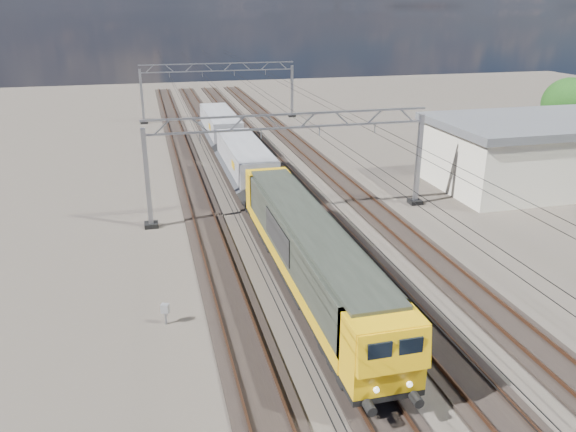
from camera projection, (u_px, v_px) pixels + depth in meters
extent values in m
plane|color=#2A251F|center=(306.00, 236.00, 35.64)|extent=(160.00, 160.00, 0.00)
cube|color=black|center=(212.00, 244.00, 34.24)|extent=(2.60, 140.00, 0.12)
cube|color=brown|center=(200.00, 243.00, 34.01)|extent=(0.08, 140.00, 0.16)
cube|color=brown|center=(224.00, 241.00, 34.35)|extent=(0.08, 140.00, 0.16)
cube|color=black|center=(276.00, 238.00, 35.16)|extent=(2.60, 140.00, 0.12)
cube|color=brown|center=(264.00, 237.00, 34.94)|extent=(0.08, 140.00, 0.16)
cube|color=brown|center=(287.00, 235.00, 35.27)|extent=(0.08, 140.00, 0.16)
cube|color=black|center=(336.00, 232.00, 36.08)|extent=(2.60, 140.00, 0.12)
cube|color=brown|center=(326.00, 231.00, 35.86)|extent=(0.08, 140.00, 0.16)
cube|color=brown|center=(347.00, 229.00, 36.19)|extent=(0.08, 140.00, 0.16)
cube|color=black|center=(394.00, 226.00, 37.00)|extent=(2.60, 140.00, 0.12)
cube|color=brown|center=(384.00, 225.00, 36.78)|extent=(0.08, 140.00, 0.16)
cube|color=brown|center=(404.00, 223.00, 37.11)|extent=(0.08, 140.00, 0.16)
cube|color=gray|center=(147.00, 179.00, 35.92)|extent=(0.30, 0.30, 6.60)
cube|color=gray|center=(418.00, 160.00, 40.31)|extent=(0.30, 0.30, 6.60)
cube|color=black|center=(151.00, 225.00, 37.03)|extent=(0.90, 0.90, 0.30)
cube|color=black|center=(415.00, 202.00, 41.41)|extent=(0.90, 0.90, 0.30)
cube|color=gray|center=(291.00, 114.00, 36.80)|extent=(19.30, 0.18, 0.12)
cube|color=gray|center=(291.00, 128.00, 37.11)|extent=(19.30, 0.18, 0.12)
cube|color=gray|center=(162.00, 127.00, 35.04)|extent=(1.03, 0.10, 0.94)
cube|color=gray|center=(200.00, 125.00, 35.59)|extent=(1.03, 0.10, 0.94)
cube|color=gray|center=(237.00, 124.00, 36.14)|extent=(1.03, 0.10, 0.94)
cube|color=gray|center=(273.00, 122.00, 36.68)|extent=(1.03, 0.10, 0.94)
cube|color=gray|center=(308.00, 120.00, 37.23)|extent=(1.03, 0.10, 0.94)
cube|color=gray|center=(342.00, 118.00, 37.78)|extent=(1.03, 0.10, 0.94)
cube|color=gray|center=(375.00, 117.00, 38.33)|extent=(1.03, 0.10, 0.94)
cube|color=gray|center=(407.00, 115.00, 38.87)|extent=(1.03, 0.10, 0.94)
cube|color=gray|center=(200.00, 137.00, 35.85)|extent=(0.06, 0.06, 0.65)
cube|color=gray|center=(261.00, 134.00, 36.77)|extent=(0.06, 0.06, 0.65)
cube|color=gray|center=(319.00, 131.00, 37.69)|extent=(0.06, 0.06, 0.65)
cube|color=gray|center=(375.00, 128.00, 38.61)|extent=(0.06, 0.06, 0.65)
cube|color=gray|center=(142.00, 97.00, 68.60)|extent=(0.30, 0.30, 6.60)
cube|color=gray|center=(292.00, 91.00, 72.98)|extent=(0.30, 0.30, 6.60)
cube|color=black|center=(144.00, 122.00, 69.70)|extent=(0.90, 0.90, 0.30)
cube|color=black|center=(292.00, 116.00, 74.09)|extent=(0.90, 0.90, 0.30)
cube|color=gray|center=(218.00, 63.00, 69.47)|extent=(19.30, 0.18, 0.12)
cube|color=gray|center=(218.00, 71.00, 69.79)|extent=(19.30, 0.18, 0.12)
cube|color=gray|center=(150.00, 69.00, 67.72)|extent=(1.03, 0.10, 0.94)
cube|color=gray|center=(170.00, 68.00, 68.26)|extent=(1.03, 0.10, 0.94)
cube|color=gray|center=(189.00, 68.00, 68.81)|extent=(1.03, 0.10, 0.94)
cube|color=gray|center=(209.00, 67.00, 69.36)|extent=(1.03, 0.10, 0.94)
cube|color=gray|center=(228.00, 67.00, 69.91)|extent=(1.03, 0.10, 0.94)
cube|color=gray|center=(246.00, 66.00, 70.45)|extent=(1.03, 0.10, 0.94)
cube|color=gray|center=(265.00, 66.00, 71.00)|extent=(1.03, 0.10, 0.94)
cube|color=gray|center=(283.00, 66.00, 71.55)|extent=(1.03, 0.10, 0.94)
cube|color=gray|center=(169.00, 75.00, 68.52)|extent=(0.06, 0.06, 0.65)
cube|color=gray|center=(202.00, 74.00, 69.44)|extent=(0.06, 0.06, 0.65)
cube|color=gray|center=(234.00, 73.00, 70.37)|extent=(0.06, 0.06, 0.65)
cube|color=gray|center=(265.00, 72.00, 71.29)|extent=(0.06, 0.06, 0.65)
cylinder|color=black|center=(194.00, 130.00, 39.59)|extent=(0.03, 140.00, 0.03)
cylinder|color=black|center=(194.00, 123.00, 39.41)|extent=(0.03, 140.00, 0.03)
cylinder|color=black|center=(250.00, 127.00, 40.51)|extent=(0.03, 140.00, 0.03)
cylinder|color=black|center=(250.00, 120.00, 40.34)|extent=(0.03, 140.00, 0.03)
cylinder|color=black|center=(303.00, 124.00, 41.43)|extent=(0.03, 140.00, 0.03)
cylinder|color=black|center=(303.00, 118.00, 41.26)|extent=(0.03, 140.00, 0.03)
cylinder|color=black|center=(354.00, 122.00, 42.36)|extent=(0.03, 140.00, 0.03)
cylinder|color=black|center=(354.00, 115.00, 42.18)|extent=(0.03, 140.00, 0.03)
cube|color=black|center=(353.00, 351.00, 22.45)|extent=(2.20, 3.60, 0.60)
cube|color=black|center=(278.00, 232.00, 34.25)|extent=(2.20, 3.60, 0.60)
cube|color=black|center=(308.00, 272.00, 28.22)|extent=(2.65, 20.00, 0.25)
cube|color=black|center=(308.00, 279.00, 28.35)|extent=(2.20, 4.50, 0.75)
cube|color=#262A23|center=(308.00, 246.00, 27.72)|extent=(2.65, 17.00, 2.60)
cube|color=#E6AC0C|center=(282.00, 268.00, 27.76)|extent=(0.04, 17.00, 0.60)
cube|color=#E6AC0C|center=(334.00, 262.00, 28.38)|extent=(0.04, 17.00, 0.60)
cube|color=black|center=(277.00, 235.00, 28.19)|extent=(0.05, 5.00, 1.40)
cube|color=black|center=(328.00, 230.00, 28.82)|extent=(0.05, 5.00, 1.40)
cube|color=#262A23|center=(309.00, 221.00, 27.24)|extent=(2.25, 18.00, 0.15)
cube|color=#E6AC0C|center=(381.00, 348.00, 19.46)|extent=(2.65, 1.80, 2.60)
cube|color=#E6AC0C|center=(394.00, 351.00, 18.42)|extent=(2.60, 0.46, 1.52)
cube|color=black|center=(380.00, 353.00, 18.17)|extent=(0.85, 0.08, 0.75)
cube|color=black|center=(411.00, 348.00, 18.42)|extent=(0.85, 0.08, 0.75)
cylinder|color=black|center=(370.00, 408.00, 18.66)|extent=(0.36, 0.50, 0.36)
cylinder|color=black|center=(416.00, 400.00, 19.06)|extent=(0.36, 0.50, 0.36)
cylinder|color=white|center=(376.00, 390.00, 18.60)|extent=(0.20, 0.08, 0.20)
cylinder|color=white|center=(410.00, 384.00, 18.88)|extent=(0.20, 0.08, 0.20)
cube|color=#E6AC0C|center=(269.00, 191.00, 35.98)|extent=(2.65, 1.80, 2.60)
cube|color=#E6AC0C|center=(266.00, 180.00, 36.66)|extent=(2.60, 0.46, 1.52)
cube|color=black|center=(257.00, 178.00, 36.59)|extent=(0.85, 0.08, 0.75)
cube|color=black|center=(273.00, 177.00, 36.85)|extent=(0.85, 0.08, 0.75)
cylinder|color=black|center=(253.00, 207.00, 37.36)|extent=(0.36, 0.50, 0.36)
cylinder|color=black|center=(278.00, 205.00, 37.75)|extent=(0.36, 0.50, 0.36)
cylinder|color=white|center=(256.00, 199.00, 37.12)|extent=(0.20, 0.08, 0.20)
cylinder|color=white|center=(274.00, 197.00, 37.39)|extent=(0.20, 0.08, 0.20)
cube|color=black|center=(257.00, 198.00, 40.34)|extent=(2.20, 2.60, 0.55)
cube|color=black|center=(236.00, 166.00, 48.51)|extent=(2.20, 2.60, 0.55)
cube|color=black|center=(246.00, 176.00, 44.30)|extent=(2.40, 13.00, 0.20)
cube|color=gray|center=(245.00, 155.00, 43.70)|extent=(2.80, 12.00, 1.80)
cube|color=#42454A|center=(233.00, 172.00, 43.91)|extent=(1.48, 12.00, 1.36)
cube|color=#42454A|center=(257.00, 170.00, 44.35)|extent=(1.48, 12.00, 1.36)
cube|color=#E6AC0C|center=(233.00, 165.00, 40.61)|extent=(0.04, 1.20, 0.50)
cube|color=black|center=(228.00, 152.00, 53.23)|extent=(2.20, 2.60, 0.55)
cube|color=black|center=(215.00, 133.00, 61.40)|extent=(2.20, 2.60, 0.55)
cube|color=black|center=(221.00, 138.00, 57.19)|extent=(2.40, 13.00, 0.20)
cube|color=gray|center=(220.00, 121.00, 56.58)|extent=(2.80, 12.00, 1.80)
cube|color=#42454A|center=(211.00, 134.00, 56.80)|extent=(1.48, 12.00, 1.36)
cube|color=#42454A|center=(230.00, 133.00, 57.24)|extent=(1.48, 12.00, 1.36)
cube|color=#E6AC0C|center=(210.00, 127.00, 53.50)|extent=(0.04, 1.20, 0.50)
cube|color=gray|center=(166.00, 318.00, 25.64)|extent=(0.10, 0.10, 0.60)
cube|color=#93969A|center=(165.00, 308.00, 25.46)|extent=(0.42, 0.37, 0.43)
cube|color=silver|center=(548.00, 155.00, 45.32)|extent=(18.00, 10.00, 4.80)
cube|color=slate|center=(553.00, 122.00, 44.37)|extent=(18.60, 10.60, 0.60)
cylinder|color=#382419|center=(563.00, 137.00, 54.65)|extent=(0.70, 0.70, 3.54)
sphere|color=#0F380F|center=(568.00, 104.00, 53.53)|extent=(4.95, 4.95, 4.95)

